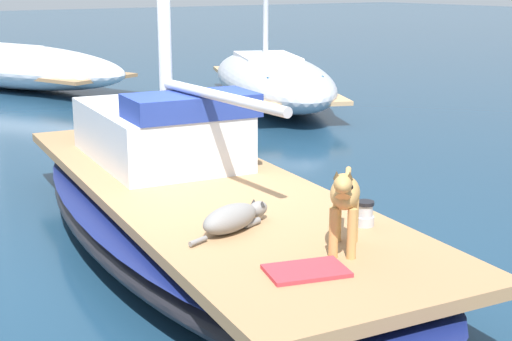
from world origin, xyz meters
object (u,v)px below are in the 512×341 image
moored_boat_far_astern (9,64)px  moored_boat_starboard_side (272,78)px  deck_towel (306,271)px  dog_tan (345,198)px  dog_grey (233,218)px  deck_winch (365,214)px  sailboat_main (201,214)px

moored_boat_far_astern → moored_boat_starboard_side: bearing=-55.7°
deck_towel → moored_boat_far_astern: size_ratio=0.07×
dog_tan → deck_towel: 0.66m
dog_tan → dog_grey: 1.02m
dog_grey → deck_winch: (0.97, -0.51, -0.01)m
dog_tan → moored_boat_starboard_side: moored_boat_starboard_side is taller
moored_boat_starboard_side → moored_boat_far_astern: moored_boat_far_astern is taller
sailboat_main → moored_boat_starboard_side: bearing=50.0°
dog_grey → deck_towel: 1.05m
dog_grey → deck_towel: bearing=-93.4°
deck_winch → moored_boat_starboard_side: (5.33, 8.82, -0.20)m
deck_towel → dog_grey: bearing=86.6°
dog_grey → moored_boat_starboard_side: bearing=52.8°
sailboat_main → deck_towel: deck_towel is taller
dog_tan → dog_grey: dog_tan is taller
dog_grey → moored_boat_starboard_side: moored_boat_starboard_side is taller
dog_tan → moored_boat_starboard_side: size_ratio=0.10×
deck_winch → moored_boat_starboard_side: moored_boat_starboard_side is taller
sailboat_main → moored_boat_far_astern: bearing=81.9°
dog_tan → moored_boat_far_astern: moored_boat_far_astern is taller
dog_tan → sailboat_main: bearing=88.4°
moored_boat_starboard_side → dog_tan: bearing=-122.6°
dog_grey → moored_boat_starboard_side: size_ratio=0.13×
deck_winch → moored_boat_starboard_side: 10.31m
sailboat_main → dog_tan: 2.38m
sailboat_main → deck_winch: 2.00m
moored_boat_starboard_side → moored_boat_far_astern: bearing=124.3°
dog_tan → deck_towel: (-0.49, -0.18, -0.41)m
sailboat_main → moored_boat_far_astern: (1.82, 12.75, 0.24)m
dog_grey → sailboat_main: bearing=70.6°
dog_grey → moored_boat_starboard_side: 10.42m
deck_winch → moored_boat_far_astern: size_ratio=0.03×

